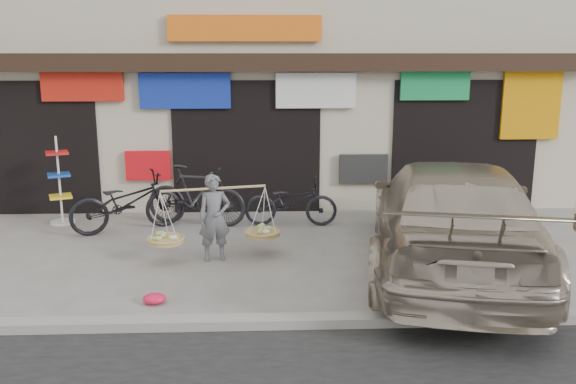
{
  "coord_description": "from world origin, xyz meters",
  "views": [
    {
      "loc": [
        0.35,
        -8.84,
        3.25
      ],
      "look_at": [
        0.74,
        0.9,
        1.0
      ],
      "focal_mm": 38.0,
      "sensor_mm": 36.0,
      "label": 1
    }
  ],
  "objects_px": {
    "bike_2": "(291,202)",
    "suv": "(451,216)",
    "street_vendor": "(215,222)",
    "display_rack": "(60,189)",
    "bike_0": "(127,202)",
    "bike_1": "(196,195)"
  },
  "relations": [
    {
      "from": "street_vendor",
      "to": "bike_1",
      "type": "xyz_separation_m",
      "value": [
        -0.51,
        2.03,
        -0.04
      ]
    },
    {
      "from": "bike_2",
      "to": "display_rack",
      "type": "distance_m",
      "value": 4.45
    },
    {
      "from": "street_vendor",
      "to": "bike_1",
      "type": "height_order",
      "value": "street_vendor"
    },
    {
      "from": "bike_0",
      "to": "bike_1",
      "type": "xyz_separation_m",
      "value": [
        1.24,
        0.33,
        0.04
      ]
    },
    {
      "from": "street_vendor",
      "to": "bike_1",
      "type": "distance_m",
      "value": 2.09
    },
    {
      "from": "street_vendor",
      "to": "suv",
      "type": "relative_size",
      "value": 0.34
    },
    {
      "from": "bike_1",
      "to": "bike_0",
      "type": "bearing_deg",
      "value": 118.92
    },
    {
      "from": "street_vendor",
      "to": "display_rack",
      "type": "height_order",
      "value": "display_rack"
    },
    {
      "from": "suv",
      "to": "display_rack",
      "type": "xyz_separation_m",
      "value": [
        -6.73,
        2.87,
        -0.16
      ]
    },
    {
      "from": "bike_2",
      "to": "display_rack",
      "type": "height_order",
      "value": "display_rack"
    },
    {
      "from": "bike_0",
      "to": "street_vendor",
      "type": "bearing_deg",
      "value": -158.1
    },
    {
      "from": "bike_2",
      "to": "suv",
      "type": "height_order",
      "value": "suv"
    },
    {
      "from": "bike_2",
      "to": "bike_1",
      "type": "bearing_deg",
      "value": 90.26
    },
    {
      "from": "bike_2",
      "to": "suv",
      "type": "relative_size",
      "value": 0.28
    },
    {
      "from": "street_vendor",
      "to": "display_rack",
      "type": "xyz_separation_m",
      "value": [
        -3.14,
        2.28,
        0.06
      ]
    },
    {
      "from": "street_vendor",
      "to": "bike_2",
      "type": "height_order",
      "value": "street_vendor"
    },
    {
      "from": "bike_0",
      "to": "bike_1",
      "type": "bearing_deg",
      "value": -98.93
    },
    {
      "from": "street_vendor",
      "to": "bike_0",
      "type": "height_order",
      "value": "street_vendor"
    },
    {
      "from": "street_vendor",
      "to": "bike_0",
      "type": "bearing_deg",
      "value": 123.94
    },
    {
      "from": "display_rack",
      "to": "suv",
      "type": "bearing_deg",
      "value": -23.1
    },
    {
      "from": "bike_0",
      "to": "display_rack",
      "type": "xyz_separation_m",
      "value": [
        -1.39,
        0.58,
        0.14
      ]
    },
    {
      "from": "suv",
      "to": "display_rack",
      "type": "distance_m",
      "value": 7.32
    }
  ]
}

